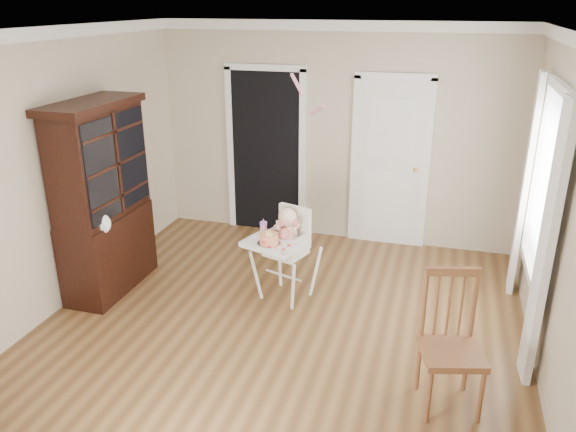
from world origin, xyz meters
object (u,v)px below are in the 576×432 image
(high_chair, at_px, (286,244))
(sippy_cup, at_px, (263,228))
(dining_chair, at_px, (451,347))
(china_cabinet, at_px, (103,199))
(cake, at_px, (269,239))

(high_chair, xyz_separation_m, sippy_cup, (-0.23, -0.02, 0.15))
(dining_chair, bearing_deg, sippy_cup, 131.72)
(high_chair, distance_m, china_cabinet, 1.93)
(high_chair, height_order, cake, high_chair)
(cake, bearing_deg, high_chair, 63.08)
(china_cabinet, bearing_deg, high_chair, 9.29)
(china_cabinet, bearing_deg, sippy_cup, 9.94)
(high_chair, height_order, china_cabinet, china_cabinet)
(china_cabinet, bearing_deg, dining_chair, -14.92)
(china_cabinet, xyz_separation_m, dining_chair, (3.51, -0.94, -0.51))
(cake, distance_m, sippy_cup, 0.23)
(sippy_cup, relative_size, dining_chair, 0.17)
(high_chair, height_order, dining_chair, dining_chair)
(cake, distance_m, china_cabinet, 1.78)
(high_chair, distance_m, sippy_cup, 0.28)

